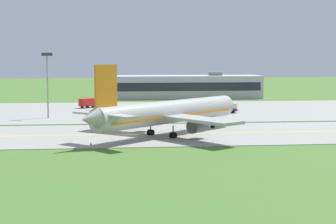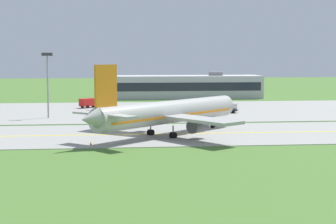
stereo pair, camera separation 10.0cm
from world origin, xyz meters
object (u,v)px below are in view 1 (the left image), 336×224
Objects in this scene: service_truck_catering at (225,107)px; apron_light_mast at (47,77)px; service_truck_fuel at (89,102)px; airplane_lead at (167,113)px.

apron_light_mast is at bearing -170.68° from service_truck_catering.
service_truck_catering is (33.72, -16.76, 0.00)m from service_truck_fuel.
airplane_lead is 41.54m from service_truck_catering.
service_truck_fuel is at bearing 106.01° from airplane_lead.
service_truck_catering is at bearing 9.32° from apron_light_mast.
airplane_lead reaches higher than service_truck_fuel.
apron_light_mast reaches higher than airplane_lead.
service_truck_catering is 0.43× the size of apron_light_mast.
airplane_lead is at bearing -51.82° from apron_light_mast.
service_truck_catering is 43.35m from apron_light_mast.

